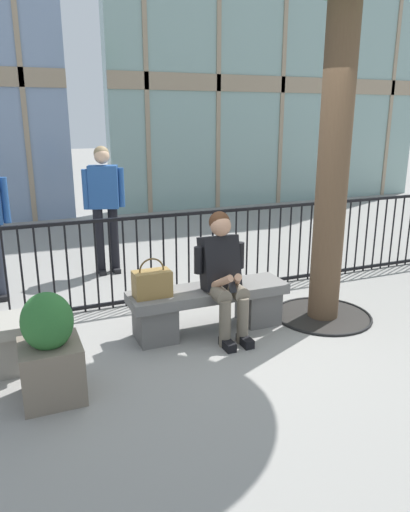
# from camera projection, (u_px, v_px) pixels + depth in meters

# --- Properties ---
(ground_plane) EXTENTS (60.00, 60.00, 0.00)m
(ground_plane) POSITION_uv_depth(u_px,v_px,m) (209.00, 330.00, 4.87)
(ground_plane) COLOR gray
(stone_bench) EXTENTS (1.60, 0.44, 0.45)m
(stone_bench) POSITION_uv_depth(u_px,v_px,m) (209.00, 305.00, 4.80)
(stone_bench) COLOR slate
(stone_bench) RESTS_ON ground
(seated_person_with_phone) EXTENTS (0.52, 0.66, 1.21)m
(seated_person_with_phone) POSITION_uv_depth(u_px,v_px,m) (223.00, 271.00, 4.61)
(seated_person_with_phone) COLOR #6B6051
(seated_person_with_phone) RESTS_ON ground
(handbag_on_bench) EXTENTS (0.35, 0.20, 0.37)m
(handbag_on_bench) POSITION_uv_depth(u_px,v_px,m) (152.00, 283.00, 4.49)
(handbag_on_bench) COLOR olive
(handbag_on_bench) RESTS_ON stone_bench
(bystander_further_back) EXTENTS (0.55, 0.32, 1.71)m
(bystander_further_back) POSITION_uv_depth(u_px,v_px,m) (104.00, 200.00, 6.41)
(bystander_further_back) COLOR black
(bystander_further_back) RESTS_ON ground
(plaza_railing) EXTENTS (9.82, 0.04, 1.03)m
(plaza_railing) POSITION_uv_depth(u_px,v_px,m) (176.00, 256.00, 5.58)
(plaza_railing) COLOR black
(plaza_railing) RESTS_ON ground
(planter) EXTENTS (0.45, 0.45, 0.85)m
(planter) POSITION_uv_depth(u_px,v_px,m) (50.00, 351.00, 3.59)
(planter) COLOR #726656
(planter) RESTS_ON ground
(building_facade_right) EXTENTS (8.29, 0.43, 9.00)m
(building_facade_right) POSITION_uv_depth(u_px,v_px,m) (281.00, 6.00, 11.02)
(building_facade_right) COLOR #84A39E
(building_facade_right) RESTS_ON ground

